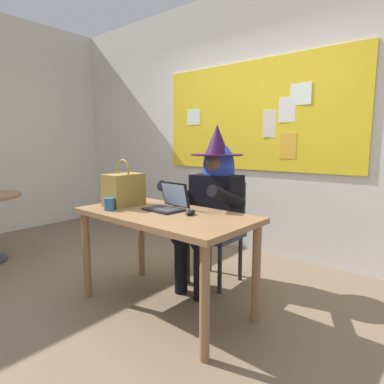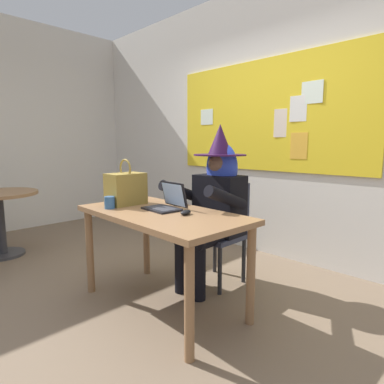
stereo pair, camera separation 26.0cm
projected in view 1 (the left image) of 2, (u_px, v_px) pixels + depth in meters
ground_plane at (144, 302)px, 2.57m from camera, size 24.00×24.00×0.00m
wall_back_bulletin at (255, 121)px, 3.67m from camera, size 6.18×1.85×2.97m
desk_main at (165, 225)px, 2.40m from camera, size 1.36×0.73×0.74m
chair_at_desk at (220, 225)px, 2.95m from camera, size 0.43×0.43×0.90m
person_costumed at (213, 197)px, 2.81m from camera, size 0.61×0.70×1.41m
laptop at (168, 204)px, 2.48m from camera, size 0.31×0.27×0.21m
computer_mouse at (190, 212)px, 2.30m from camera, size 0.09×0.12×0.03m
handbag at (124, 189)px, 2.62m from camera, size 0.20×0.30×0.38m
coffee_mug at (109, 204)px, 2.45m from camera, size 0.08×0.08×0.09m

